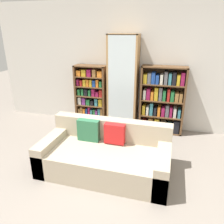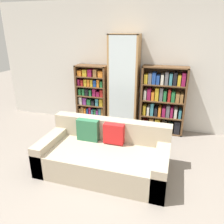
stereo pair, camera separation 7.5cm
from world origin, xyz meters
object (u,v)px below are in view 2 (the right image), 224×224
object	(u,v)px
couch	(104,155)
bookshelf_right	(163,101)
wine_bottle	(145,140)
bookshelf_left	(92,96)
display_cabinet	(124,84)

from	to	relation	value
couch	bookshelf_right	bearing A→B (deg)	66.65
couch	wine_bottle	xyz separation A→B (m)	(0.49, 0.91, -0.12)
bookshelf_left	bookshelf_right	world-z (taller)	bookshelf_right
wine_bottle	bookshelf_left	bearing A→B (deg)	150.28
bookshelf_left	display_cabinet	distance (m)	0.82
bookshelf_right	wine_bottle	distance (m)	0.98
bookshelf_right	display_cabinet	bearing A→B (deg)	-178.89
display_cabinet	wine_bottle	xyz separation A→B (m)	(0.62, -0.76, -0.87)
display_cabinet	couch	bearing A→B (deg)	-85.84
wine_bottle	bookshelf_right	bearing A→B (deg)	73.05
bookshelf_left	wine_bottle	world-z (taller)	bookshelf_left
bookshelf_right	couch	bearing A→B (deg)	-113.35
couch	bookshelf_right	distance (m)	1.89
bookshelf_left	bookshelf_right	bearing A→B (deg)	0.00
bookshelf_right	bookshelf_left	bearing A→B (deg)	-180.00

